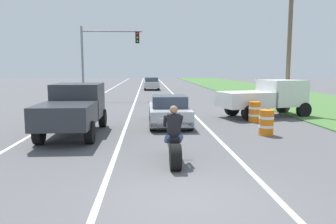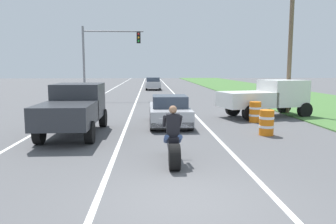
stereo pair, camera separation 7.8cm
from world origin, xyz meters
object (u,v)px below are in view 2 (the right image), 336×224
at_px(construction_barrel_nearest, 267,123).
at_px(construction_barrel_mid, 255,112).
at_px(pickup_truck_left_lane_dark_grey, 74,107).
at_px(traffic_light_mast_near, 103,51).
at_px(motorcycle_with_rider, 173,143).
at_px(sports_car_silver, 169,111).
at_px(distant_car_far_ahead, 153,83).
at_px(pickup_truck_right_shoulder_white, 268,96).

distance_m(construction_barrel_nearest, construction_barrel_mid, 3.19).
relative_size(pickup_truck_left_lane_dark_grey, traffic_light_mast_near, 0.80).
height_order(motorcycle_with_rider, construction_barrel_mid, motorcycle_with_rider).
distance_m(sports_car_silver, construction_barrel_mid, 4.23).
relative_size(motorcycle_with_rider, distant_car_far_ahead, 0.55).
bearing_deg(construction_barrel_mid, sports_car_silver, -174.05).
xyz_separation_m(sports_car_silver, pickup_truck_left_lane_dark_grey, (-3.89, -2.17, 0.48)).
xyz_separation_m(motorcycle_with_rider, traffic_light_mast_near, (-4.46, 19.05, 3.43)).
relative_size(motorcycle_with_rider, pickup_truck_right_shoulder_white, 0.43).
xyz_separation_m(pickup_truck_left_lane_dark_grey, pickup_truck_right_shoulder_white, (9.33, 4.36, 0.00)).
height_order(sports_car_silver, distant_car_far_ahead, distant_car_far_ahead).
height_order(sports_car_silver, pickup_truck_right_shoulder_white, pickup_truck_right_shoulder_white).
xyz_separation_m(sports_car_silver, distant_car_far_ahead, (-0.49, 25.09, 0.14)).
bearing_deg(construction_barrel_nearest, motorcycle_with_rider, -136.73).
height_order(sports_car_silver, traffic_light_mast_near, traffic_light_mast_near).
height_order(sports_car_silver, pickup_truck_left_lane_dark_grey, pickup_truck_left_lane_dark_grey).
relative_size(motorcycle_with_rider, traffic_light_mast_near, 0.37).
bearing_deg(construction_barrel_nearest, distant_car_far_ahead, 98.48).
xyz_separation_m(motorcycle_with_rider, pickup_truck_left_lane_dark_grey, (-3.60, 4.25, 0.51)).
relative_size(motorcycle_with_rider, construction_barrel_mid, 2.21).
bearing_deg(construction_barrel_mid, construction_barrel_nearest, -99.96).
height_order(motorcycle_with_rider, construction_barrel_nearest, motorcycle_with_rider).
distance_m(motorcycle_with_rider, traffic_light_mast_near, 19.86).
bearing_deg(pickup_truck_left_lane_dark_grey, construction_barrel_mid, 17.88).
bearing_deg(traffic_light_mast_near, pickup_truck_left_lane_dark_grey, -86.68).
relative_size(construction_barrel_nearest, construction_barrel_mid, 1.00).
height_order(sports_car_silver, construction_barrel_mid, sports_car_silver).
relative_size(sports_car_silver, construction_barrel_mid, 4.30).
bearing_deg(construction_barrel_nearest, construction_barrel_mid, 80.04).
distance_m(pickup_truck_right_shoulder_white, distant_car_far_ahead, 23.66).
xyz_separation_m(sports_car_silver, construction_barrel_mid, (4.21, 0.44, -0.13)).
bearing_deg(construction_barrel_nearest, sports_car_silver, 143.48).
xyz_separation_m(pickup_truck_left_lane_dark_grey, construction_barrel_nearest, (7.54, -0.53, -0.60)).
bearing_deg(construction_barrel_mid, traffic_light_mast_near, 126.30).
xyz_separation_m(motorcycle_with_rider, sports_car_silver, (0.29, 6.42, 0.04)).
distance_m(pickup_truck_left_lane_dark_grey, construction_barrel_nearest, 7.59).
height_order(pickup_truck_right_shoulder_white, construction_barrel_mid, pickup_truck_right_shoulder_white).
height_order(construction_barrel_nearest, construction_barrel_mid, same).
bearing_deg(traffic_light_mast_near, distant_car_far_ahead, 71.12).
bearing_deg(pickup_truck_right_shoulder_white, distant_car_far_ahead, 104.51).
xyz_separation_m(construction_barrel_mid, distant_car_far_ahead, (-4.69, 24.65, 0.27)).
bearing_deg(construction_barrel_nearest, pickup_truck_right_shoulder_white, 69.93).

